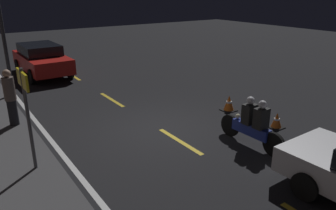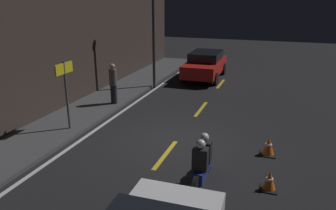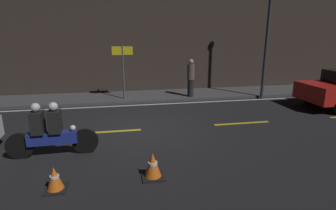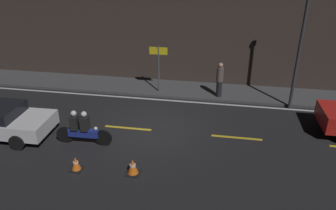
{
  "view_description": "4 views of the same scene",
  "coord_description": "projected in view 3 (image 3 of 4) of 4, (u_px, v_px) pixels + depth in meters",
  "views": [
    {
      "loc": [
        -7.78,
        5.07,
        4.11
      ],
      "look_at": [
        -0.97,
        0.39,
        1.17
      ],
      "focal_mm": 35.0,
      "sensor_mm": 36.0,
      "label": 1
    },
    {
      "loc": [
        -9.42,
        -3.03,
        4.55
      ],
      "look_at": [
        0.7,
        0.52,
        1.0
      ],
      "focal_mm": 35.0,
      "sensor_mm": 36.0,
      "label": 2
    },
    {
      "loc": [
        -0.56,
        -7.97,
        3.0
      ],
      "look_at": [
        0.93,
        0.15,
        0.74
      ],
      "focal_mm": 28.0,
      "sensor_mm": 36.0,
      "label": 3
    },
    {
      "loc": [
        2.73,
        -11.52,
        6.83
      ],
      "look_at": [
        0.62,
        0.53,
        0.96
      ],
      "focal_mm": 35.0,
      "sensor_mm": 36.0,
      "label": 4
    }
  ],
  "objects": [
    {
      "name": "traffic_cone_near",
      "position": [
        55.0,
        179.0,
        5.15
      ],
      "size": [
        0.42,
        0.42,
        0.5
      ],
      "color": "black",
      "rests_on": "ground"
    },
    {
      "name": "raised_curb",
      "position": [
        133.0,
        97.0,
        12.57
      ],
      "size": [
        28.0,
        2.18,
        0.13
      ],
      "color": "#424244",
      "rests_on": "ground"
    },
    {
      "name": "traffic_cone_mid",
      "position": [
        153.0,
        165.0,
        5.6
      ],
      "size": [
        0.48,
        0.48,
        0.56
      ],
      "color": "black",
      "rests_on": "ground"
    },
    {
      "name": "pedestrian",
      "position": [
        191.0,
        78.0,
        12.13
      ],
      "size": [
        0.34,
        0.34,
        1.75
      ],
      "color": "black",
      "rests_on": "raised_curb"
    },
    {
      "name": "shop_sign",
      "position": [
        123.0,
        61.0,
        11.5
      ],
      "size": [
        0.9,
        0.08,
        2.4
      ],
      "color": "#4C4C51",
      "rests_on": "raised_curb"
    },
    {
      "name": "street_lamp",
      "position": [
        268.0,
        28.0,
        11.59
      ],
      "size": [
        0.28,
        0.28,
        5.76
      ],
      "color": "#333338",
      "rests_on": "ground"
    },
    {
      "name": "building_front",
      "position": [
        129.0,
        18.0,
        12.79
      ],
      "size": [
        28.0,
        0.3,
        7.42
      ],
      "color": "#382D28",
      "rests_on": "ground"
    },
    {
      "name": "ground_plane",
      "position": [
        141.0,
        130.0,
        8.45
      ],
      "size": [
        56.0,
        56.0,
        0.0
      ],
      "primitive_type": "plane",
      "color": "black"
    },
    {
      "name": "lane_dash_d",
      "position": [
        242.0,
        123.0,
        9.05
      ],
      "size": [
        2.0,
        0.14,
        0.01
      ],
      "color": "gold",
      "rests_on": "ground"
    },
    {
      "name": "lane_dash_c",
      "position": [
        109.0,
        132.0,
        8.27
      ],
      "size": [
        2.0,
        0.14,
        0.01
      ],
      "color": "gold",
      "rests_on": "ground"
    },
    {
      "name": "lane_solid_kerb",
      "position": [
        135.0,
        105.0,
        11.32
      ],
      "size": [
        25.2,
        0.14,
        0.01
      ],
      "color": "silver",
      "rests_on": "ground"
    },
    {
      "name": "motorcycle",
      "position": [
        49.0,
        131.0,
        6.49
      ],
      "size": [
        2.21,
        0.38,
        1.4
      ],
      "rotation": [
        0.0,
        0.0,
        0.02
      ],
      "color": "black",
      "rests_on": "ground"
    }
  ]
}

